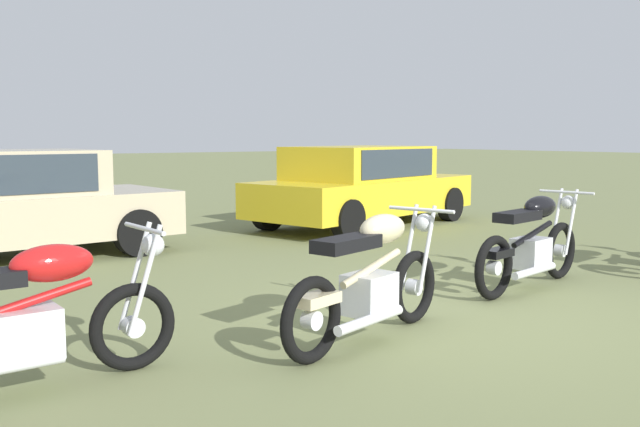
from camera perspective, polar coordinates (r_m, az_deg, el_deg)
ground_plane at (r=6.52m, az=11.93°, el=-8.08°), size 120.00×120.00×0.00m
motorcycle_red at (r=4.75m, az=-22.99°, el=-7.95°), size 2.05×0.64×1.02m
motorcycle_cream at (r=5.48m, az=4.15°, el=-5.41°), size 1.97×0.90×1.02m
motorcycle_black at (r=7.68m, az=16.98°, el=-2.31°), size 2.07×0.78×1.02m
car_yellow at (r=12.50m, az=3.48°, el=2.64°), size 4.92×2.99×1.43m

